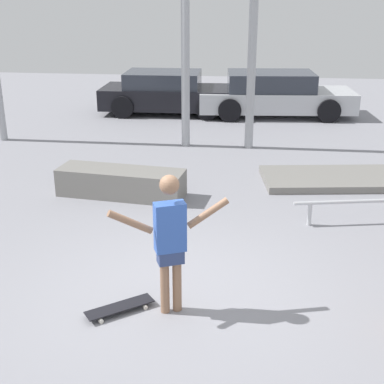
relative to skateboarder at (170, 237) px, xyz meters
name	(u,v)px	position (x,y,z in m)	size (l,w,h in m)	color
ground_plane	(179,294)	(0.03, 0.38, -0.98)	(36.00, 36.00, 0.00)	gray
skateboarder	(170,237)	(0.00, 0.00, 0.00)	(1.32, 0.62, 1.72)	#8C664C
skateboard	(120,307)	(-0.61, -0.10, -0.92)	(0.79, 0.67, 0.08)	black
grind_box	(121,183)	(-1.50, 3.67, -0.73)	(2.34, 0.69, 0.51)	slate
manual_pad	(335,179)	(2.56, 4.88, -0.91)	(2.85, 1.37, 0.14)	slate
grind_rail	(384,203)	(3.07, 2.96, -0.64)	(2.96, 0.66, 0.42)	#B7BABF
canopy_support_left	(84,7)	(-3.08, 7.18, 2.25)	(4.89, 0.20, 5.32)	#A5A8AD
canopy_support_right	(363,8)	(3.15, 7.18, 2.25)	(4.89, 0.20, 5.32)	#A5A8AD
parked_car_black	(167,93)	(-1.77, 10.80, -0.36)	(4.09, 1.99, 1.26)	black
parked_car_silver	(274,95)	(1.49, 10.81, -0.35)	(4.72, 2.24, 1.30)	#B7BABF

